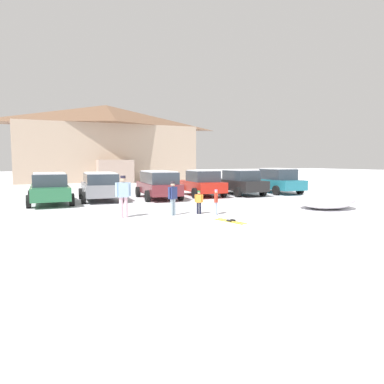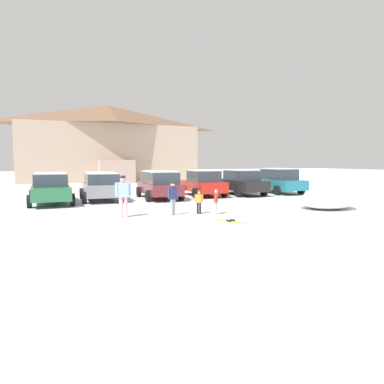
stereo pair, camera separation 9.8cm
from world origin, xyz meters
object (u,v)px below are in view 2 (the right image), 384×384
(parked_grey_wagon, at_px, (101,185))
(skier_adult_in_blue_parka, at_px, (123,194))
(ski_lodge, at_px, (108,143))
(plowed_snow_pile, at_px, (327,200))
(parked_maroon_van, at_px, (159,184))
(parked_black_sedan, at_px, (240,182))
(parked_teal_hatchback, at_px, (277,181))
(skier_child_in_red_jacket, at_px, (216,200))
(skier_teen_in_navy_coat, at_px, (173,196))
(parked_red_sedan, at_px, (203,183))
(skier_child_in_orange_jacket, at_px, (199,201))
(parked_green_coupe, at_px, (51,188))
(pair_of_skis, at_px, (230,221))

(parked_grey_wagon, relative_size, skier_adult_in_blue_parka, 2.53)
(ski_lodge, height_order, skier_adult_in_blue_parka, ski_lodge)
(ski_lodge, distance_m, plowed_snow_pile, 29.22)
(parked_maroon_van, bearing_deg, ski_lodge, 86.60)
(parked_black_sedan, relative_size, parked_teal_hatchback, 0.95)
(parked_black_sedan, bearing_deg, skier_child_in_red_jacket, -129.50)
(parked_black_sedan, height_order, skier_teen_in_navy_coat, parked_black_sedan)
(skier_teen_in_navy_coat, bearing_deg, plowed_snow_pile, -9.56)
(parked_teal_hatchback, relative_size, skier_adult_in_blue_parka, 2.85)
(parked_red_sedan, bearing_deg, parked_grey_wagon, 178.63)
(parked_grey_wagon, height_order, skier_child_in_orange_jacket, parked_grey_wagon)
(skier_child_in_red_jacket, bearing_deg, plowed_snow_pile, -7.21)
(ski_lodge, relative_size, skier_child_in_orange_jacket, 20.25)
(parked_black_sedan, distance_m, plowed_snow_pile, 7.56)
(skier_child_in_orange_jacket, height_order, plowed_snow_pile, skier_child_in_orange_jacket)
(skier_teen_in_navy_coat, xyz_separation_m, skier_adult_in_blue_parka, (-1.98, 0.30, 0.15))
(plowed_snow_pile, bearing_deg, ski_lodge, 98.75)
(skier_teen_in_navy_coat, relative_size, skier_child_in_red_jacket, 1.34)
(parked_black_sedan, distance_m, skier_teen_in_navy_coat, 9.72)
(parked_teal_hatchback, bearing_deg, parked_maroon_van, 179.93)
(parked_maroon_van, height_order, parked_teal_hatchback, parked_teal_hatchback)
(ski_lodge, relative_size, parked_grey_wagon, 4.75)
(ski_lodge, relative_size, parked_green_coupe, 4.29)
(parked_black_sedan, xyz_separation_m, plowed_snow_pile, (-0.10, -7.54, -0.44))
(skier_child_in_orange_jacket, relative_size, plowed_snow_pile, 0.36)
(pair_of_skis, bearing_deg, skier_child_in_red_jacket, 78.07)
(parked_red_sedan, distance_m, skier_teen_in_navy_coat, 8.15)
(parked_grey_wagon, relative_size, skier_teen_in_navy_coat, 3.00)
(parked_grey_wagon, bearing_deg, skier_teen_in_navy_coat, -76.06)
(skier_child_in_orange_jacket, bearing_deg, parked_green_coupe, 130.69)
(parked_teal_hatchback, height_order, skier_adult_in_blue_parka, parked_teal_hatchback)
(parked_maroon_van, relative_size, skier_adult_in_blue_parka, 2.78)
(skier_adult_in_blue_parka, relative_size, pair_of_skis, 1.13)
(parked_grey_wagon, distance_m, skier_teen_in_navy_coat, 7.00)
(skier_adult_in_blue_parka, bearing_deg, parked_teal_hatchback, 25.74)
(parked_black_sedan, relative_size, pair_of_skis, 3.04)
(skier_child_in_orange_jacket, bearing_deg, parked_grey_wagon, 112.34)
(parked_black_sedan, xyz_separation_m, skier_adult_in_blue_parka, (-9.36, -6.01, 0.09))
(parked_grey_wagon, height_order, pair_of_skis, parked_grey_wagon)
(skier_child_in_red_jacket, bearing_deg, parked_red_sedan, 67.45)
(skier_teen_in_navy_coat, bearing_deg, parked_grey_wagon, 103.94)
(parked_black_sedan, bearing_deg, parked_red_sedan, 173.02)
(parked_red_sedan, xyz_separation_m, plowed_snow_pile, (2.57, -7.87, -0.43))
(parked_maroon_van, height_order, skier_teen_in_navy_coat, parked_maroon_van)
(plowed_snow_pile, bearing_deg, parked_green_coupe, 147.09)
(skier_teen_in_navy_coat, bearing_deg, parked_maroon_van, 75.51)
(parked_green_coupe, relative_size, parked_grey_wagon, 1.11)
(plowed_snow_pile, bearing_deg, parked_red_sedan, 108.07)
(skier_teen_in_navy_coat, distance_m, skier_adult_in_blue_parka, 2.01)
(parked_green_coupe, distance_m, skier_child_in_red_jacket, 9.19)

